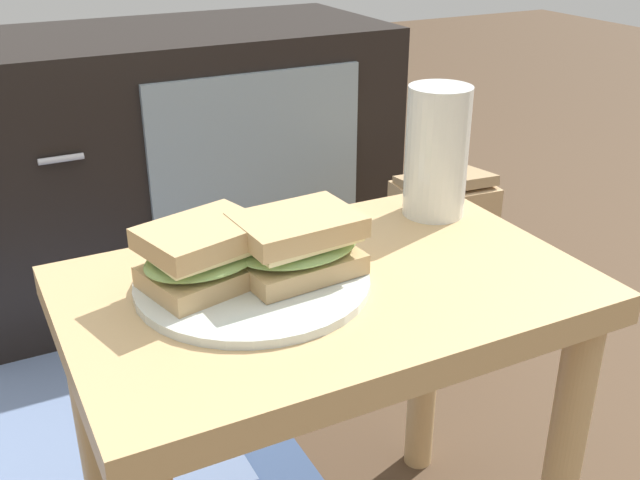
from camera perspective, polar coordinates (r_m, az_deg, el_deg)
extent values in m
cube|color=tan|center=(0.83, 0.51, -4.13)|extent=(0.56, 0.36, 0.04)
cylinder|color=tan|center=(0.99, 17.83, -16.14)|extent=(0.04, 0.04, 0.43)
cylinder|color=tan|center=(1.01, -16.45, -14.95)|extent=(0.04, 0.04, 0.43)
cylinder|color=tan|center=(1.16, 7.95, -8.24)|extent=(0.04, 0.04, 0.43)
cube|color=black|center=(1.74, -11.20, 5.86)|extent=(0.96, 0.44, 0.58)
cube|color=#8C9EA8|center=(1.57, -4.63, 4.62)|extent=(0.46, 0.01, 0.44)
cylinder|color=silver|center=(1.44, -19.00, 5.81)|extent=(0.08, 0.01, 0.01)
cylinder|color=silver|center=(1.52, -17.86, -2.04)|extent=(0.08, 0.01, 0.01)
cylinder|color=silver|center=(0.81, -5.12, -3.17)|extent=(0.25, 0.25, 0.01)
cube|color=tan|center=(0.80, -8.67, -2.55)|extent=(0.14, 0.12, 0.02)
ellipsoid|color=#8CB260|center=(0.79, -8.76, -1.32)|extent=(0.15, 0.13, 0.02)
cube|color=beige|center=(0.78, -8.81, -0.60)|extent=(0.13, 0.10, 0.01)
cube|color=tan|center=(0.78, -8.88, 0.34)|extent=(0.14, 0.12, 0.02)
cube|color=tan|center=(0.81, -1.71, -1.72)|extent=(0.13, 0.10, 0.02)
ellipsoid|color=#8CB260|center=(0.80, -1.73, -0.50)|extent=(0.14, 0.11, 0.02)
cube|color=beige|center=(0.80, -1.74, 0.21)|extent=(0.12, 0.10, 0.01)
cube|color=tan|center=(0.79, -1.75, 1.14)|extent=(0.13, 0.10, 0.02)
cylinder|color=silver|center=(0.97, 8.82, 6.60)|extent=(0.08, 0.08, 0.17)
cylinder|color=#C67219|center=(0.97, 8.78, 6.06)|extent=(0.07, 0.07, 0.14)
cylinder|color=white|center=(0.95, 9.08, 10.40)|extent=(0.07, 0.07, 0.01)
cube|color=tan|center=(1.56, 9.03, -1.38)|extent=(0.20, 0.15, 0.32)
cube|color=tan|center=(1.50, 9.46, 4.45)|extent=(0.18, 0.13, 0.03)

